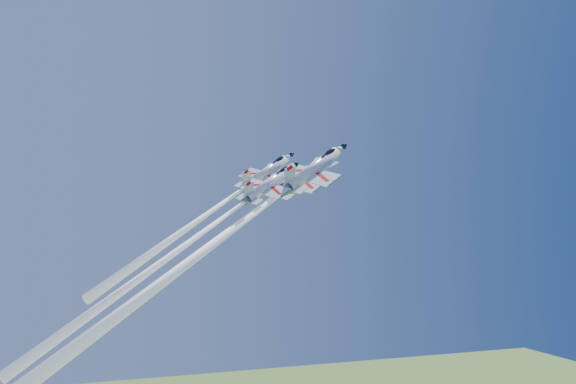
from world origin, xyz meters
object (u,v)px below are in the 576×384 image
object	(u,v)px
jet_lead	(205,249)
jet_slot	(185,245)
jet_left	(210,212)
jet_right	(218,241)

from	to	relation	value
jet_lead	jet_slot	distance (m)	8.61
jet_left	jet_lead	bearing A→B (deg)	-55.55
jet_right	jet_slot	size ratio (longest dim) A/B	1.24
jet_right	jet_slot	bearing A→B (deg)	-127.20
jet_left	jet_right	size ratio (longest dim) A/B	0.68
jet_left	jet_slot	world-z (taller)	jet_left
jet_right	jet_lead	bearing A→B (deg)	149.60
jet_lead	jet_right	world-z (taller)	jet_right
jet_right	jet_slot	xyz separation A→B (m)	(-4.65, 0.46, -0.52)
jet_left	jet_right	xyz separation A→B (m)	(-1.34, -11.08, -4.40)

